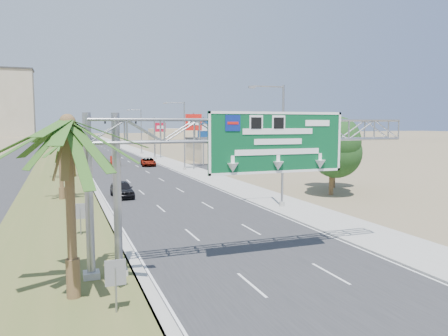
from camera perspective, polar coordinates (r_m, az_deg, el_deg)
The scene contains 29 objects.
road at distance 120.16m, azimuth -16.04°, elevation 2.35°, with size 12.00×300.00×0.02m, color #28282B.
sidewalk_right at distance 121.12m, azimuth -12.03°, elevation 2.49°, with size 4.00×300.00×0.10m, color #9E9B93.
median_grass at distance 119.78m, azimuth -20.82°, elevation 2.21°, with size 7.00×300.00×0.12m, color #4E5A27.
opposing_road at distance 120.02m, azimuth -24.16°, elevation 2.06°, with size 8.00×300.00×0.02m, color #28282B.
sign_gantry at distance 21.27m, azimuth 2.77°, elevation 3.48°, with size 16.75×1.24×7.50m.
palm_near at distance 17.58m, azimuth -19.75°, elevation 5.49°, with size 5.70×5.70×8.35m.
palm_row_b at distance 41.63m, azimuth -20.61°, elevation 2.69°, with size 3.99×3.99×5.95m.
palm_row_c at distance 57.59m, azimuth -20.66°, elevation 4.23°, with size 3.99×3.99×6.75m.
palm_row_d at distance 75.62m, azimuth -20.63°, elevation 3.59°, with size 3.99×3.99×5.45m.
palm_row_e at distance 94.60m, azimuth -20.66°, elevation 4.39°, with size 3.99×3.99×6.15m.
palm_row_f at distance 119.60m, azimuth -20.66°, elevation 4.44°, with size 3.99×3.99×5.75m.
streetlight_near at distance 35.84m, azimuth 7.39°, elevation 2.23°, with size 3.27×0.44×10.00m.
streetlight_mid at distance 63.87m, azimuth -5.35°, elevation 3.84°, with size 3.27×0.44×10.00m.
streetlight_far at distance 99.04m, azimuth -10.86°, elevation 4.48°, with size 3.27×0.44×10.00m.
signal_mast at distance 82.89m, azimuth -10.43°, elevation 4.34°, with size 10.28×0.71×8.00m.
store_building at distance 82.03m, azimuth 2.02°, elevation 2.43°, with size 18.00×10.00×4.00m, color tan.
oak_near at distance 43.26m, azimuth 13.93°, elevation 2.51°, with size 4.50×4.50×6.80m.
oak_far at distance 48.29m, azimuth 14.16°, elevation 1.99°, with size 3.50×3.50×5.60m.
median_signback_a at distance 16.61m, azimuth -13.99°, elevation -13.62°, with size 0.75×0.08×2.08m.
median_signback_b at distance 28.14m, azimuth -18.27°, elevation -5.68°, with size 0.75×0.08×2.08m.
tower_distant at distance 260.77m, azimuth -25.77°, elevation 7.63°, with size 20.00×16.00×35.00m, color tan.
building_distant_right at distance 154.77m, azimuth -5.82°, elevation 4.21°, with size 20.00×12.00×5.00m, color tan.
car_left_lane at distance 42.02m, azimuth -13.19°, elevation -2.72°, with size 1.82×4.52×1.54m, color black.
car_mid_lane at distance 73.71m, azimuth -14.02°, elevation 0.91°, with size 1.63×4.68×1.54m, color #681109.
car_right_lane at distance 71.80m, azimuth -9.87°, elevation 0.78°, with size 2.22×4.81×1.34m, color gray.
car_far at distance 95.92m, azimuth -17.34°, elevation 1.90°, with size 2.03×4.99×1.45m, color black.
pole_sign_red_near at distance 64.83m, azimuth -3.98°, elevation 5.58°, with size 2.39×0.98×8.47m.
pole_sign_blue at distance 69.39m, azimuth -2.72°, elevation 5.02°, with size 1.99×0.90×7.94m.
pole_sign_red_far at distance 87.63m, azimuth -8.33°, elevation 4.97°, with size 2.22×0.74×7.22m.
Camera 1 is at (-9.49, -9.58, 6.95)m, focal length 35.00 mm.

